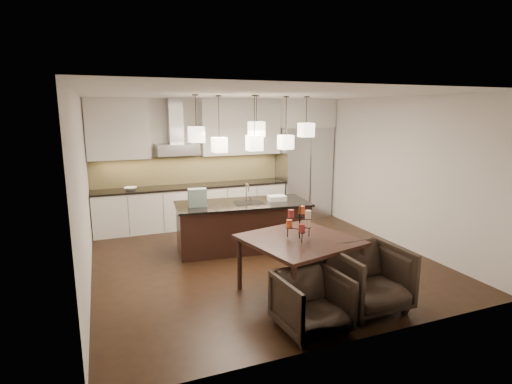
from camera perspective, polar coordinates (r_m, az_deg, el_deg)
name	(u,v)px	position (r m, az deg, el deg)	size (l,w,h in m)	color
floor	(260,259)	(7.09, 0.60, -9.54)	(5.50, 5.50, 0.02)	black
ceiling	(261,93)	(6.62, 0.65, 13.90)	(5.50, 5.50, 0.02)	white
wall_back	(215,161)	(9.30, -5.81, 4.45)	(5.50, 0.02, 2.80)	silver
wall_front	(359,221)	(4.34, 14.51, -4.05)	(5.50, 0.02, 2.80)	silver
wall_left	(82,192)	(6.23, -23.59, 0.05)	(0.02, 5.50, 2.80)	silver
wall_right	(393,171)	(8.15, 18.94, 2.89)	(0.02, 5.50, 2.80)	silver
refrigerator	(303,172)	(9.77, 6.80, 2.85)	(1.20, 0.72, 2.15)	#B7B7BA
fridge_panel	(305,113)	(9.66, 7.00, 11.09)	(1.26, 0.72, 0.65)	silver
lower_cabinets	(193,207)	(9.00, -8.94, -2.07)	(4.21, 0.62, 0.88)	silver
countertop	(193,186)	(8.91, -9.03, 0.80)	(4.21, 0.66, 0.04)	black
backsplash	(189,169)	(9.14, -9.51, 3.19)	(4.21, 0.02, 0.63)	tan
upper_cab_left	(118,129)	(8.71, -19.14, 8.53)	(1.25, 0.35, 1.25)	silver
upper_cab_right	(240,127)	(9.22, -2.23, 9.28)	(1.86, 0.35, 1.25)	silver
hood_canopy	(177,149)	(8.78, -11.19, 5.98)	(0.90, 0.52, 0.24)	#B7B7BA
hood_chimney	(175,121)	(8.86, -11.48, 9.91)	(0.30, 0.28, 0.96)	#B7B7BA
fruit_bowl	(131,189)	(8.67, -17.48, 0.46)	(0.26, 0.26, 0.06)	silver
island_body	(243,226)	(7.48, -1.91, -4.94)	(2.37, 0.95, 0.83)	black
island_top	(243,204)	(7.37, -1.93, -1.69)	(2.44, 1.02, 0.04)	black
faucet	(246,192)	(7.44, -1.40, 0.01)	(0.09, 0.23, 0.36)	silver
tote_bag	(197,198)	(7.12, -8.38, -0.80)	(0.32, 0.17, 0.32)	#1D4938
food_container	(277,198)	(7.54, 2.99, -0.88)	(0.32, 0.23, 0.09)	silver
dining_table	(299,266)	(5.69, 6.13, -10.52)	(1.36, 1.36, 0.82)	black
candelabra	(300,222)	(5.48, 6.28, -4.23)	(0.39, 0.39, 0.48)	black
candle_a	(308,223)	(5.59, 7.45, -4.43)	(0.08, 0.08, 0.11)	beige
candle_b	(289,224)	(5.54, 4.78, -4.52)	(0.08, 0.08, 0.11)	#C84D21
candle_c	(302,228)	(5.35, 6.56, -5.14)	(0.08, 0.08, 0.11)	maroon
candle_d	(302,210)	(5.59, 6.58, -2.55)	(0.08, 0.08, 0.11)	#C84D21
candle_e	(291,214)	(5.37, 5.01, -3.11)	(0.08, 0.08, 0.11)	maroon
candle_f	(308,214)	(5.36, 7.47, -3.20)	(0.08, 0.08, 0.11)	beige
armchair_left	(312,303)	(4.86, 7.96, -15.37)	(0.75, 0.77, 0.70)	black
armchair_right	(368,278)	(5.49, 15.75, -11.69)	(0.88, 0.91, 0.83)	black
pendant_a	(196,135)	(6.80, -8.51, 8.10)	(0.24, 0.24, 0.26)	#F9E6C7
pendant_b	(219,145)	(7.14, -5.26, 6.72)	(0.24, 0.24, 0.26)	#F9E6C7
pendant_c	(256,129)	(7.09, 0.05, 8.97)	(0.24, 0.24, 0.26)	#F9E6C7
pendant_d	(286,142)	(7.54, 4.26, 7.12)	(0.24, 0.24, 0.26)	#F9E6C7
pendant_e	(306,130)	(7.61, 7.16, 8.79)	(0.24, 0.24, 0.26)	#F9E6C7
pendant_f	(254,143)	(6.91, -0.23, 7.01)	(0.24, 0.24, 0.26)	#F9E6C7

